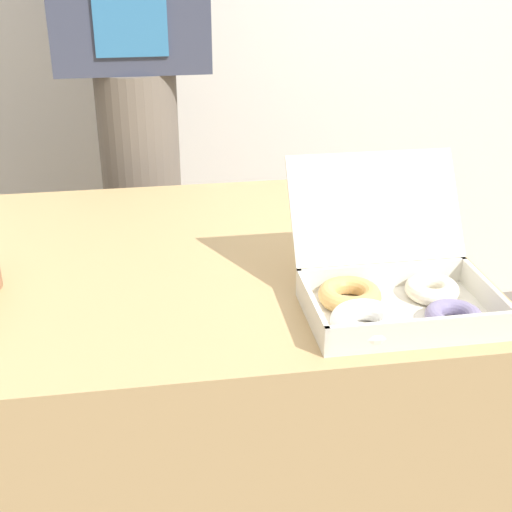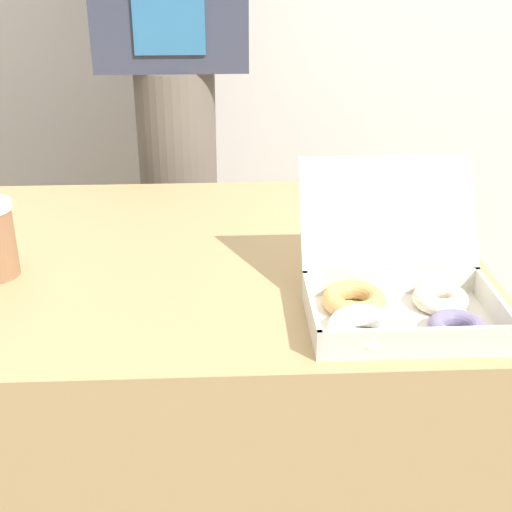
{
  "view_description": "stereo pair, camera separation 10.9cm",
  "coord_description": "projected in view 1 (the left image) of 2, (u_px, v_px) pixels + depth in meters",
  "views": [
    {
      "loc": [
        -0.07,
        -1.25,
        1.29
      ],
      "look_at": [
        0.09,
        -0.27,
        0.83
      ],
      "focal_mm": 50.0,
      "sensor_mm": 36.0,
      "label": 1
    },
    {
      "loc": [
        0.04,
        -1.26,
        1.29
      ],
      "look_at": [
        0.09,
        -0.27,
        0.83
      ],
      "focal_mm": 50.0,
      "sensor_mm": 36.0,
      "label": 2
    }
  ],
  "objects": [
    {
      "name": "donut_box",
      "position": [
        391.0,
        290.0,
        1.16
      ],
      "size": [
        0.3,
        0.32,
        0.22
      ],
      "color": "silver",
      "rests_on": "table"
    },
    {
      "name": "person_customer",
      "position": [
        132.0,
        43.0,
        1.81
      ],
      "size": [
        0.39,
        0.24,
        1.81
      ],
      "color": "#665B51",
      "rests_on": "ground_plane"
    },
    {
      "name": "table",
      "position": [
        196.0,
        408.0,
        1.52
      ],
      "size": [
        1.05,
        0.83,
        0.71
      ],
      "color": "tan",
      "rests_on": "ground_plane"
    }
  ]
}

